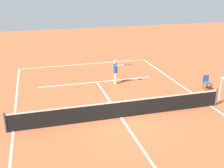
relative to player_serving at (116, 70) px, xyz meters
The scene contains 6 objects.
ground_plane 5.40m from the player_serving, 76.35° to the left, with size 60.00×60.00×0.00m, color #AD5933.
court_lines 5.40m from the player_serving, 76.35° to the left, with size 11.15×21.36×0.01m.
tennis_net 5.33m from the player_serving, 76.35° to the left, with size 11.75×0.10×1.07m.
player_serving is the anchor object (origin of this frame).
tennis_ball 2.30m from the player_serving, 95.70° to the left, with size 0.07×0.07×0.07m, color #CCE033.
courtside_chair_mid 6.19m from the player_serving, 154.43° to the left, with size 0.44×0.46×0.95m.
Camera 1 is at (4.15, 12.96, 6.96)m, focal length 45.26 mm.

